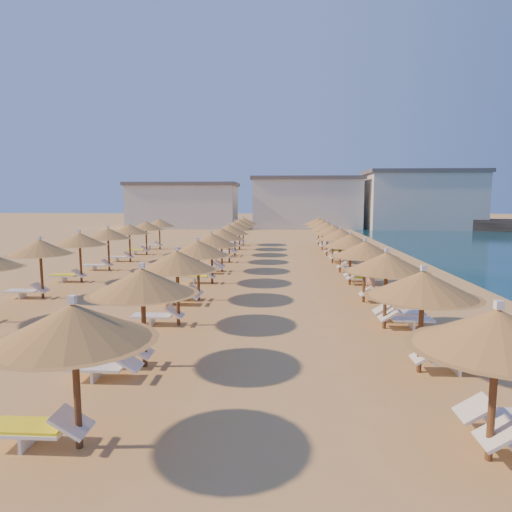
# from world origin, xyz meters

# --- Properties ---
(ground) EXTENTS (220.00, 220.00, 0.00)m
(ground) POSITION_xyz_m (0.00, 0.00, 0.00)
(ground) COLOR tan
(ground) RESTS_ON ground
(jetty) EXTENTS (30.02, 11.55, 1.50)m
(jetty) POSITION_xyz_m (30.36, 42.08, 0.75)
(jetty) COLOR black
(jetty) RESTS_ON ground
(hotel_blocks) EXTENTS (49.23, 9.98, 8.10)m
(hotel_blocks) POSITION_xyz_m (4.60, 46.19, 3.70)
(hotel_blocks) COLOR beige
(hotel_blocks) RESTS_ON ground
(parasol_row_east) EXTENTS (2.81, 37.20, 2.67)m
(parasol_row_east) POSITION_xyz_m (3.78, 5.04, 2.16)
(parasol_row_east) COLOR brown
(parasol_row_east) RESTS_ON ground
(parasol_row_west) EXTENTS (2.81, 37.20, 2.67)m
(parasol_row_west) POSITION_xyz_m (-3.09, 5.04, 2.16)
(parasol_row_west) COLOR brown
(parasol_row_west) RESTS_ON ground
(parasol_row_inland) EXTENTS (2.81, 25.73, 2.67)m
(parasol_row_inland) POSITION_xyz_m (-9.84, 6.95, 2.16)
(parasol_row_inland) COLOR brown
(parasol_row_inland) RESTS_ON ground
(loungers) EXTENTS (16.76, 35.01, 0.66)m
(loungers) POSITION_xyz_m (-1.79, 5.26, 0.34)
(loungers) COLOR white
(loungers) RESTS_ON ground
(beachgoer_a) EXTENTS (0.64, 0.76, 1.77)m
(beachgoer_a) POSITION_xyz_m (4.27, 0.37, 0.89)
(beachgoer_a) COLOR tan
(beachgoer_a) RESTS_ON ground
(beachgoer_c) EXTENTS (0.82, 1.00, 1.60)m
(beachgoer_c) POSITION_xyz_m (5.60, 5.89, 0.80)
(beachgoer_c) COLOR tan
(beachgoer_c) RESTS_ON ground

